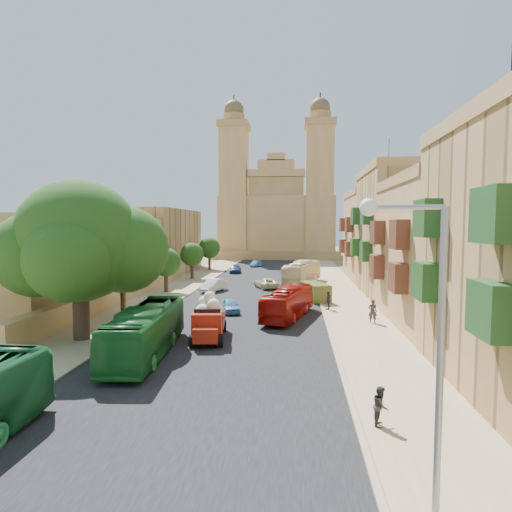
% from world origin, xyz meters
% --- Properties ---
extents(ground, '(260.00, 260.00, 0.00)m').
position_xyz_m(ground, '(0.00, 0.00, 0.00)').
color(ground, brown).
extents(road_surface, '(14.00, 140.00, 0.01)m').
position_xyz_m(road_surface, '(0.00, 30.00, 0.01)').
color(road_surface, black).
rests_on(road_surface, ground).
extents(sidewalk_east, '(5.00, 140.00, 0.01)m').
position_xyz_m(sidewalk_east, '(9.50, 30.00, 0.01)').
color(sidewalk_east, '#9D8867').
rests_on(sidewalk_east, ground).
extents(sidewalk_west, '(5.00, 140.00, 0.01)m').
position_xyz_m(sidewalk_west, '(-9.50, 30.00, 0.01)').
color(sidewalk_west, '#9D8867').
rests_on(sidewalk_west, ground).
extents(kerb_east, '(0.25, 140.00, 0.12)m').
position_xyz_m(kerb_east, '(7.00, 30.00, 0.06)').
color(kerb_east, '#9D8867').
rests_on(kerb_east, ground).
extents(kerb_west, '(0.25, 140.00, 0.12)m').
position_xyz_m(kerb_west, '(-7.00, 30.00, 0.06)').
color(kerb_west, '#9D8867').
rests_on(kerb_west, ground).
extents(townhouse_b, '(9.00, 14.00, 14.90)m').
position_xyz_m(townhouse_b, '(15.95, 11.00, 5.66)').
color(townhouse_b, '#A8804C').
rests_on(townhouse_b, ground).
extents(townhouse_c, '(9.00, 14.00, 17.40)m').
position_xyz_m(townhouse_c, '(15.95, 25.00, 6.91)').
color(townhouse_c, tan).
rests_on(townhouse_c, ground).
extents(townhouse_d, '(9.00, 14.00, 15.90)m').
position_xyz_m(townhouse_d, '(15.95, 39.00, 6.16)').
color(townhouse_d, '#A8804C').
rests_on(townhouse_d, ground).
extents(west_wall, '(1.00, 40.00, 1.80)m').
position_xyz_m(west_wall, '(-12.50, 20.00, 0.90)').
color(west_wall, '#A8804C').
rests_on(west_wall, ground).
extents(west_building_low, '(10.00, 28.00, 8.40)m').
position_xyz_m(west_building_low, '(-18.00, 18.00, 4.20)').
color(west_building_low, olive).
rests_on(west_building_low, ground).
extents(west_building_mid, '(10.00, 22.00, 10.00)m').
position_xyz_m(west_building_mid, '(-18.00, 44.00, 5.00)').
color(west_building_mid, tan).
rests_on(west_building_mid, ground).
extents(church, '(28.00, 22.50, 36.30)m').
position_xyz_m(church, '(-0.00, 78.61, 9.52)').
color(church, '#A8804C').
rests_on(church, ground).
extents(ficus_tree, '(10.57, 9.73, 10.57)m').
position_xyz_m(ficus_tree, '(-9.41, 4.01, 6.25)').
color(ficus_tree, '#38261C').
rests_on(ficus_tree, ground).
extents(street_tree_a, '(3.53, 3.53, 5.43)m').
position_xyz_m(street_tree_a, '(-10.00, 12.00, 3.64)').
color(street_tree_a, '#38261C').
rests_on(street_tree_a, ground).
extents(street_tree_b, '(3.26, 3.26, 5.01)m').
position_xyz_m(street_tree_b, '(-10.00, 24.00, 3.36)').
color(street_tree_b, '#38261C').
rests_on(street_tree_b, ground).
extents(street_tree_c, '(3.30, 3.30, 5.08)m').
position_xyz_m(street_tree_c, '(-10.00, 36.00, 3.40)').
color(street_tree_c, '#38261C').
rests_on(street_tree_c, ground).
extents(street_tree_d, '(3.58, 3.58, 5.51)m').
position_xyz_m(street_tree_d, '(-10.00, 48.00, 3.69)').
color(street_tree_d, '#38261C').
rests_on(street_tree_d, ground).
extents(streetlamp, '(2.11, 0.44, 8.22)m').
position_xyz_m(streetlamp, '(7.72, -12.00, 5.20)').
color(streetlamp, gray).
rests_on(streetlamp, ground).
extents(red_truck, '(2.64, 5.46, 3.08)m').
position_xyz_m(red_truck, '(-1.12, 4.88, 1.35)').
color(red_truck, '#991D0B').
rests_on(red_truck, ground).
extents(olive_pickup, '(3.12, 4.62, 1.76)m').
position_xyz_m(olive_pickup, '(6.50, 20.00, 0.86)').
color(olive_pickup, '#49551F').
rests_on(olive_pickup, ground).
extents(bus_green_north, '(3.12, 10.40, 2.86)m').
position_xyz_m(bus_green_north, '(-4.00, 1.00, 1.43)').
color(bus_green_north, '#196524').
rests_on(bus_green_north, ground).
extents(bus_red_east, '(4.25, 9.09, 2.47)m').
position_xyz_m(bus_red_east, '(4.00, 11.77, 1.23)').
color(bus_red_east, '#940D08').
rests_on(bus_red_east, ground).
extents(bus_cream_east, '(5.17, 10.75, 2.92)m').
position_xyz_m(bus_cream_east, '(5.36, 32.04, 1.46)').
color(bus_cream_east, beige).
rests_on(bus_cream_east, ground).
extents(car_blue_a, '(2.24, 3.65, 1.16)m').
position_xyz_m(car_blue_a, '(-1.02, 13.52, 0.58)').
color(car_blue_a, '#4696BB').
rests_on(car_blue_a, ground).
extents(car_white_a, '(2.64, 4.54, 1.42)m').
position_xyz_m(car_white_a, '(-4.73, 24.88, 0.71)').
color(car_white_a, white).
rests_on(car_white_a, ground).
extents(car_cream, '(3.63, 4.85, 1.22)m').
position_xyz_m(car_cream, '(1.00, 27.90, 0.61)').
color(car_cream, beige).
rests_on(car_cream, ground).
extents(car_dkblue, '(2.12, 4.37, 1.22)m').
position_xyz_m(car_dkblue, '(-5.00, 43.85, 0.61)').
color(car_dkblue, navy).
rests_on(car_dkblue, ground).
extents(car_white_b, '(2.80, 4.32, 1.37)m').
position_xyz_m(car_white_b, '(3.89, 35.11, 0.68)').
color(car_white_b, white).
rests_on(car_white_b, ground).
extents(car_blue_b, '(1.98, 3.47, 1.08)m').
position_xyz_m(car_blue_b, '(-2.71, 54.02, 0.54)').
color(car_blue_b, '#3F73BC').
rests_on(car_blue_b, ground).
extents(pedestrian_a, '(0.73, 0.54, 1.84)m').
position_xyz_m(pedestrian_a, '(10.52, 10.58, 0.92)').
color(pedestrian_a, '#2C292D').
rests_on(pedestrian_a, ground).
extents(pedestrian_b, '(0.73, 0.85, 1.50)m').
position_xyz_m(pedestrian_b, '(7.87, -6.60, 0.75)').
color(pedestrian_b, '#35302D').
rests_on(pedestrian_b, ground).
extents(pedestrian_c, '(0.67, 1.05, 1.66)m').
position_xyz_m(pedestrian_c, '(7.50, 15.50, 0.83)').
color(pedestrian_c, '#2A2930').
rests_on(pedestrian_c, ground).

